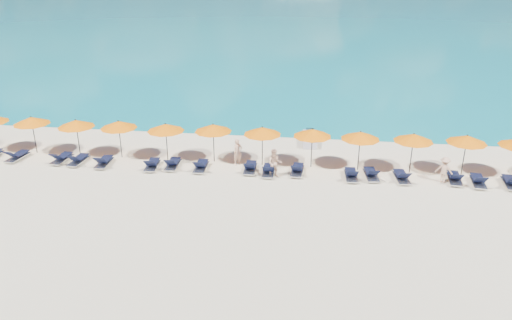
# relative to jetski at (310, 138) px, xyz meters

# --- Properties ---
(ground) EXTENTS (1400.00, 1400.00, 0.00)m
(ground) POSITION_rel_jetski_xyz_m (-2.63, -9.09, -0.33)
(ground) COLOR beige
(headland_main) EXTENTS (374.00, 242.00, 126.50)m
(headland_main) POSITION_rel_jetski_xyz_m (-302.63, 530.91, -38.33)
(headland_main) COLOR black
(headland_main) RESTS_ON ground
(headland_small) EXTENTS (162.00, 126.00, 85.50)m
(headland_small) POSITION_rel_jetski_xyz_m (-152.63, 550.91, -35.33)
(headland_small) COLOR black
(headland_small) RESTS_ON ground
(jetski) EXTENTS (0.97, 2.32, 0.81)m
(jetski) POSITION_rel_jetski_xyz_m (0.00, 0.00, 0.00)
(jetski) COLOR #B7B3C8
(jetski) RESTS_ON ground
(beachgoer_a) EXTENTS (0.65, 0.63, 1.51)m
(beachgoer_a) POSITION_rel_jetski_xyz_m (-3.94, -3.99, 0.42)
(beachgoer_a) COLOR #DDA887
(beachgoer_a) RESTS_ON ground
(beachgoer_b) EXTENTS (0.79, 0.49, 1.56)m
(beachgoer_b) POSITION_rel_jetski_xyz_m (-1.73, -5.37, 0.45)
(beachgoer_b) COLOR #DDA887
(beachgoer_b) RESTS_ON ground
(beachgoer_c) EXTENTS (1.00, 0.74, 1.40)m
(beachgoer_c) POSITION_rel_jetski_xyz_m (7.05, -4.96, 0.37)
(beachgoer_c) COLOR #DDA887
(beachgoer_c) RESTS_ON ground
(umbrella_1) EXTENTS (2.10, 2.10, 2.28)m
(umbrella_1) POSITION_rel_jetski_xyz_m (-16.23, -3.68, 1.68)
(umbrella_1) COLOR black
(umbrella_1) RESTS_ON ground
(umbrella_2) EXTENTS (2.10, 2.10, 2.28)m
(umbrella_2) POSITION_rel_jetski_xyz_m (-13.38, -3.88, 1.68)
(umbrella_2) COLOR black
(umbrella_2) RESTS_ON ground
(umbrella_3) EXTENTS (2.10, 2.10, 2.28)m
(umbrella_3) POSITION_rel_jetski_xyz_m (-10.87, -3.76, 1.68)
(umbrella_3) COLOR black
(umbrella_3) RESTS_ON ground
(umbrella_4) EXTENTS (2.10, 2.10, 2.28)m
(umbrella_4) POSITION_rel_jetski_xyz_m (-8.04, -3.92, 1.68)
(umbrella_4) COLOR black
(umbrella_4) RESTS_ON ground
(umbrella_5) EXTENTS (2.10, 2.10, 2.28)m
(umbrella_5) POSITION_rel_jetski_xyz_m (-5.37, -3.66, 1.68)
(umbrella_5) COLOR black
(umbrella_5) RESTS_ON ground
(umbrella_6) EXTENTS (2.10, 2.10, 2.28)m
(umbrella_6) POSITION_rel_jetski_xyz_m (-2.57, -3.81, 1.68)
(umbrella_6) COLOR black
(umbrella_6) RESTS_ON ground
(umbrella_7) EXTENTS (2.10, 2.10, 2.28)m
(umbrella_7) POSITION_rel_jetski_xyz_m (0.17, -3.77, 1.68)
(umbrella_7) COLOR black
(umbrella_7) RESTS_ON ground
(umbrella_8) EXTENTS (2.10, 2.10, 2.28)m
(umbrella_8) POSITION_rel_jetski_xyz_m (2.74, -3.89, 1.68)
(umbrella_8) COLOR black
(umbrella_8) RESTS_ON ground
(umbrella_9) EXTENTS (2.10, 2.10, 2.28)m
(umbrella_9) POSITION_rel_jetski_xyz_m (5.52, -3.88, 1.68)
(umbrella_9) COLOR black
(umbrella_9) RESTS_ON ground
(umbrella_10) EXTENTS (2.10, 2.10, 2.28)m
(umbrella_10) POSITION_rel_jetski_xyz_m (8.27, -3.77, 1.68)
(umbrella_10) COLOR black
(umbrella_10) RESTS_ON ground
(lounger_2) EXTENTS (0.78, 1.75, 0.66)m
(lounger_2) POSITION_rel_jetski_xyz_m (-16.74, -4.87, -0.10)
(lounger_2) COLOR silver
(lounger_2) RESTS_ON ground
(lounger_3) EXTENTS (0.75, 1.74, 0.66)m
(lounger_3) POSITION_rel_jetski_xyz_m (-14.03, -4.86, -0.10)
(lounger_3) COLOR silver
(lounger_3) RESTS_ON ground
(lounger_4) EXTENTS (0.72, 1.73, 0.66)m
(lounger_4) POSITION_rel_jetski_xyz_m (-12.97, -4.98, -0.10)
(lounger_4) COLOR silver
(lounger_4) RESTS_ON ground
(lounger_5) EXTENTS (0.71, 1.73, 0.66)m
(lounger_5) POSITION_rel_jetski_xyz_m (-11.40, -5.08, -0.10)
(lounger_5) COLOR silver
(lounger_5) RESTS_ON ground
(lounger_6) EXTENTS (0.77, 1.75, 0.66)m
(lounger_6) POSITION_rel_jetski_xyz_m (-8.58, -5.11, -0.10)
(lounger_6) COLOR silver
(lounger_6) RESTS_ON ground
(lounger_7) EXTENTS (0.68, 1.72, 0.66)m
(lounger_7) POSITION_rel_jetski_xyz_m (-7.47, -4.87, -0.10)
(lounger_7) COLOR silver
(lounger_7) RESTS_ON ground
(lounger_8) EXTENTS (0.66, 1.72, 0.66)m
(lounger_8) POSITION_rel_jetski_xyz_m (-5.84, -4.97, -0.10)
(lounger_8) COLOR silver
(lounger_8) RESTS_ON ground
(lounger_9) EXTENTS (0.66, 1.71, 0.66)m
(lounger_9) POSITION_rel_jetski_xyz_m (-3.12, -4.83, -0.10)
(lounger_9) COLOR silver
(lounger_9) RESTS_ON ground
(lounger_10) EXTENTS (0.68, 1.72, 0.66)m
(lounger_10) POSITION_rel_jetski_xyz_m (-2.09, -5.10, -0.10)
(lounger_10) COLOR silver
(lounger_10) RESTS_ON ground
(lounger_11) EXTENTS (0.71, 1.73, 0.66)m
(lounger_11) POSITION_rel_jetski_xyz_m (-0.54, -4.82, -0.10)
(lounger_11) COLOR silver
(lounger_11) RESTS_ON ground
(lounger_12) EXTENTS (0.70, 1.73, 0.66)m
(lounger_12) POSITION_rel_jetski_xyz_m (2.33, -5.12, -0.10)
(lounger_12) COLOR silver
(lounger_12) RESTS_ON ground
(lounger_13) EXTENTS (0.79, 1.75, 0.66)m
(lounger_13) POSITION_rel_jetski_xyz_m (3.38, -4.90, -0.10)
(lounger_13) COLOR silver
(lounger_13) RESTS_ON ground
(lounger_14) EXTENTS (0.78, 1.75, 0.66)m
(lounger_14) POSITION_rel_jetski_xyz_m (4.94, -5.03, -0.10)
(lounger_14) COLOR silver
(lounger_14) RESTS_ON ground
(lounger_15) EXTENTS (0.76, 1.75, 0.66)m
(lounger_15) POSITION_rel_jetski_xyz_m (7.66, -4.85, -0.10)
(lounger_15) COLOR silver
(lounger_15) RESTS_ON ground
(lounger_16) EXTENTS (0.76, 1.75, 0.66)m
(lounger_16) POSITION_rel_jetski_xyz_m (8.78, -5.06, -0.10)
(lounger_16) COLOR silver
(lounger_16) RESTS_ON ground
(lounger_17) EXTENTS (0.75, 1.74, 0.66)m
(lounger_17) POSITION_rel_jetski_xyz_m (10.38, -5.03, -0.10)
(lounger_17) COLOR silver
(lounger_17) RESTS_ON ground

